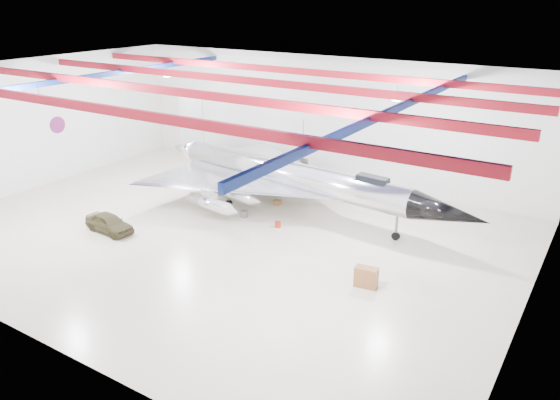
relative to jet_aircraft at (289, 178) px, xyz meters
The scene contains 16 objects.
floor 7.20m from the jet_aircraft, 103.47° to the right, with size 40.00×40.00×0.00m, color #B8B092.
wall_back 9.09m from the jet_aircraft, 100.49° to the left, with size 40.00×40.00×0.00m, color silver.
wall_left 22.72m from the jet_aircraft, 163.13° to the right, with size 30.00×30.00×0.00m, color silver.
wall_right 19.77m from the jet_aircraft, 19.53° to the right, with size 30.00×30.00×0.00m, color silver.
ceiling 10.77m from the jet_aircraft, 103.47° to the right, with size 40.00×40.00×0.00m, color #0A0F38.
ceiling_structure 10.25m from the jet_aircraft, 103.47° to the right, with size 39.50×29.50×1.08m.
wall_roundel 22.11m from the jet_aircraft, 168.08° to the right, with size 1.50×1.50×0.10m, color #B21414.
jet_aircraft is the anchor object (origin of this frame).
jeep 13.76m from the jet_aircraft, 128.56° to the right, with size 1.61×4.01×1.37m, color #3C371E.
desk 13.09m from the jet_aircraft, 38.16° to the right, with size 1.33×0.67×1.22m, color brown.
crate_ply 6.01m from the jet_aircraft, behind, with size 0.45×0.36×0.31m, color olive.
engine_drum 4.48m from the jet_aircraft, 121.93° to the right, with size 0.55×0.55×0.49m, color #59595B.
parts_bin 2.73m from the jet_aircraft, 166.51° to the left, with size 0.57×0.45×0.40m, color olive.
crate_small 6.89m from the jet_aircraft, behind, with size 0.34×0.27×0.24m, color #59595B.
tool_chest 4.39m from the jet_aircraft, 71.11° to the right, with size 0.46×0.46×0.41m, color #A92910.
spares_box 4.97m from the jet_aircraft, 101.51° to the left, with size 0.35×0.35×0.32m, color #59595B.
Camera 1 is at (22.52, -27.70, 16.02)m, focal length 35.00 mm.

